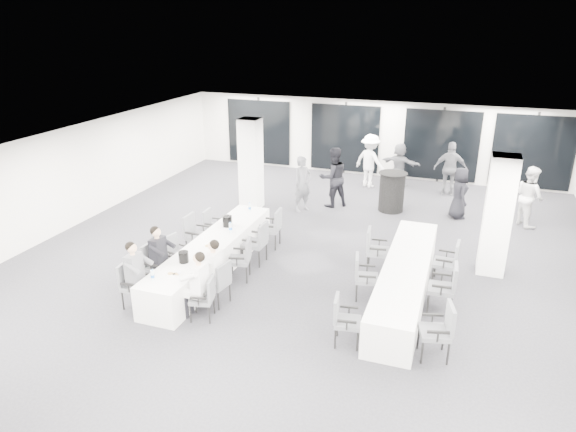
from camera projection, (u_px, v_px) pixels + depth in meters
name	position (u px, v px, depth m)	size (l,w,h in m)	color
room	(354.00, 199.00, 12.70)	(14.04, 16.04, 2.84)	#24252A
column_left	(251.00, 164.00, 15.67)	(0.60, 0.60, 2.80)	white
column_right	(498.00, 216.00, 11.57)	(0.60, 0.60, 2.80)	white
banquet_table_main	(213.00, 256.00, 11.97)	(0.90, 5.00, 0.75)	silver
banquet_table_side	(405.00, 280.00, 10.88)	(0.90, 5.00, 0.75)	silver
cocktail_table	(392.00, 192.00, 15.69)	(0.87, 0.87, 1.21)	black
chair_main_left_near	(131.00, 282.00, 10.44)	(0.53, 0.58, 0.96)	#505358
chair_main_left_second	(155.00, 262.00, 11.21)	(0.54, 0.59, 1.00)	#505358
chair_main_left_mid	(175.00, 251.00, 11.92)	(0.54, 0.56, 0.88)	#505358
chair_main_left_fourth	(195.00, 232.00, 12.76)	(0.54, 0.60, 1.03)	#505358
chair_main_left_far	(211.00, 224.00, 13.55)	(0.45, 0.50, 0.87)	#505358
chair_main_right_near	(205.00, 296.00, 10.00)	(0.54, 0.56, 0.89)	#505358
chair_main_right_second	(219.00, 281.00, 10.48)	(0.56, 0.60, 0.96)	#505358
chair_main_right_mid	(243.00, 257.00, 11.52)	(0.59, 0.62, 0.97)	#505358
chair_main_right_fourth	(258.00, 240.00, 12.27)	(0.54, 0.60, 1.04)	#505358
chair_main_right_far	(273.00, 226.00, 13.17)	(0.56, 0.61, 1.02)	#505358
chair_side_left_near	(343.00, 317.00, 9.21)	(0.54, 0.58, 0.94)	#505358
chair_side_left_mid	(363.00, 274.00, 10.74)	(0.57, 0.61, 0.97)	#505358
chair_side_left_far	(375.00, 247.00, 11.92)	(0.57, 0.62, 1.03)	#505358
chair_side_right_near	(440.00, 328.00, 8.81)	(0.63, 0.66, 1.03)	#505358
chair_side_right_mid	(446.00, 285.00, 10.23)	(0.55, 0.61, 1.04)	#505358
chair_side_right_far	(449.00, 260.00, 11.33)	(0.53, 0.59, 1.00)	#505358
seated_guest_a	(137.00, 271.00, 10.31)	(0.50, 0.38, 1.44)	#55575C
seated_guest_b	(161.00, 254.00, 11.07)	(0.50, 0.38, 1.44)	black
seated_guest_c	(197.00, 281.00, 9.92)	(0.50, 0.38, 1.44)	silver
seated_guest_d	(211.00, 267.00, 10.45)	(0.50, 0.38, 1.44)	silver
standing_guest_a	(303.00, 180.00, 15.56)	(0.71, 0.57, 1.94)	#55575C
standing_guest_b	(333.00, 173.00, 15.91)	(1.03, 0.63, 2.14)	black
standing_guest_c	(370.00, 157.00, 17.82)	(1.36, 0.69, 2.10)	silver
standing_guest_d	(451.00, 165.00, 16.97)	(1.21, 0.67, 2.05)	#55575C
standing_guest_e	(460.00, 190.00, 15.04)	(0.84, 0.51, 1.74)	black
standing_guest_f	(399.00, 162.00, 18.00)	(1.59, 0.61, 1.73)	#55575C
standing_guest_h	(530.00, 192.00, 14.46)	(0.95, 0.58, 1.96)	silver
ice_bucket_near	(184.00, 257.00, 10.78)	(0.21, 0.21, 0.24)	black
ice_bucket_far	(227.00, 221.00, 12.66)	(0.24, 0.24, 0.27)	black
water_bottle_a	(152.00, 275.00, 10.03)	(0.07, 0.07, 0.22)	silver
water_bottle_b	(231.00, 228.00, 12.30)	(0.08, 0.08, 0.24)	silver
water_bottle_c	(250.00, 207.00, 13.65)	(0.07, 0.07, 0.23)	silver
plate_a	(171.00, 274.00, 10.31)	(0.20, 0.20, 0.03)	white
plate_b	(178.00, 274.00, 10.30)	(0.19, 0.19, 0.03)	white
plate_c	(208.00, 246.00, 11.57)	(0.22, 0.22, 0.03)	white
wine_glass	(180.00, 273.00, 10.00)	(0.08, 0.08, 0.22)	silver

